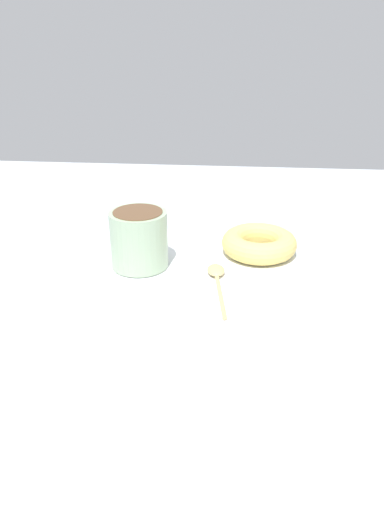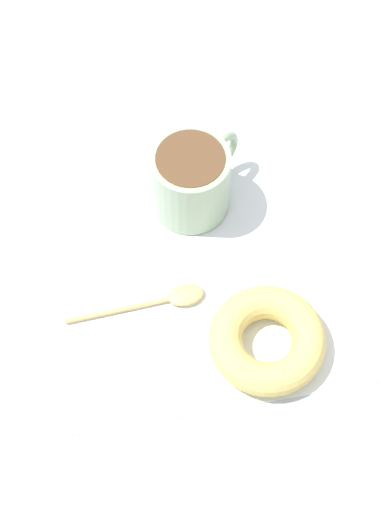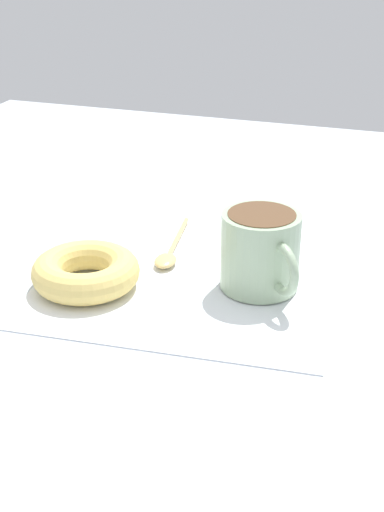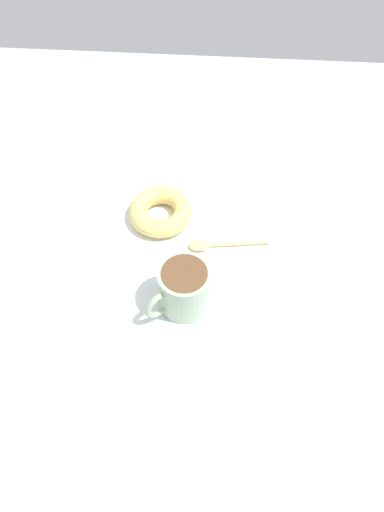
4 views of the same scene
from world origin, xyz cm
name	(u,v)px [view 3 (image 3 of 4)]	position (x,y,z in cm)	size (l,w,h in cm)	color
ground_plane	(194,272)	(0.00, 0.00, -1.00)	(120.00, 120.00, 2.00)	#B2BCC6
napkin	(192,274)	(-2.66, -0.69, 0.15)	(30.70, 30.70, 0.30)	white
coffee_cup	(261,250)	(-3.40, -8.35, 4.49)	(9.67, 9.17, 8.11)	#9EB793
donut	(86,271)	(-8.85, 8.82, 1.93)	(11.21, 11.21, 3.26)	#E5C66B
spoon	(169,253)	(0.34, 3.00, 0.70)	(13.95, 3.32, 0.90)	#D8B772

